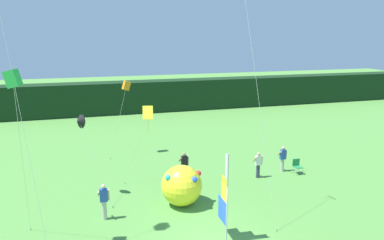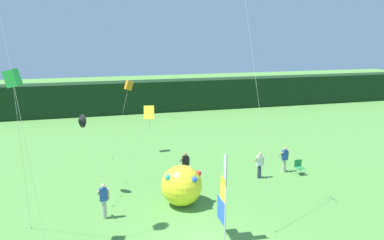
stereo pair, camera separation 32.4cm
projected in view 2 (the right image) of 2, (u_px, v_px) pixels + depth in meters
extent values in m
cube|color=black|center=(139.00, 97.00, 39.23)|extent=(80.00, 2.40, 3.37)
cylinder|color=#B7B7BC|center=(226.00, 200.00, 14.54)|extent=(0.06, 0.06, 3.92)
cube|color=blue|center=(221.00, 210.00, 15.19)|extent=(0.02, 0.97, 1.04)
cube|color=yellow|center=(223.00, 189.00, 14.77)|extent=(0.02, 0.60, 1.04)
cube|color=white|center=(225.00, 167.00, 14.35)|extent=(0.02, 0.23, 1.04)
cylinder|color=#B7B2A3|center=(284.00, 166.00, 22.53)|extent=(0.22, 0.22, 0.80)
cube|color=#284CA8|center=(285.00, 155.00, 22.37)|extent=(0.36, 0.20, 0.61)
sphere|color=tan|center=(285.00, 149.00, 22.26)|extent=(0.20, 0.20, 0.20)
cylinder|color=tan|center=(281.00, 154.00, 22.35)|extent=(0.09, 0.48, 0.42)
cylinder|color=tan|center=(288.00, 155.00, 22.43)|extent=(0.09, 0.14, 0.56)
cylinder|color=#B7B2A3|center=(104.00, 209.00, 16.89)|extent=(0.22, 0.22, 0.91)
cube|color=#284CA8|center=(103.00, 194.00, 16.71)|extent=(0.36, 0.20, 0.62)
sphere|color=beige|center=(103.00, 186.00, 16.60)|extent=(0.20, 0.20, 0.20)
cylinder|color=beige|center=(98.00, 193.00, 16.69)|extent=(0.09, 0.48, 0.42)
cylinder|color=beige|center=(108.00, 194.00, 16.77)|extent=(0.09, 0.14, 0.56)
cylinder|color=#2D334C|center=(185.00, 172.00, 21.47)|extent=(0.22, 0.22, 0.86)
cube|color=black|center=(185.00, 161.00, 21.30)|extent=(0.36, 0.20, 0.57)
sphere|color=#A37556|center=(185.00, 154.00, 21.21)|extent=(0.20, 0.20, 0.20)
cylinder|color=#A37556|center=(181.00, 160.00, 21.29)|extent=(0.09, 0.48, 0.42)
cylinder|color=#A37556|center=(189.00, 161.00, 21.37)|extent=(0.09, 0.14, 0.56)
cylinder|color=#2D334C|center=(259.00, 172.00, 21.59)|extent=(0.22, 0.22, 0.80)
cube|color=white|center=(260.00, 161.00, 21.42)|extent=(0.36, 0.20, 0.58)
sphere|color=tan|center=(260.00, 154.00, 21.33)|extent=(0.20, 0.20, 0.20)
cylinder|color=tan|center=(256.00, 160.00, 21.41)|extent=(0.09, 0.48, 0.42)
cylinder|color=tan|center=(263.00, 161.00, 21.49)|extent=(0.09, 0.14, 0.56)
sphere|color=yellow|center=(182.00, 185.00, 18.12)|extent=(2.07, 2.07, 2.07)
sphere|color=blue|center=(194.00, 179.00, 17.42)|extent=(0.29, 0.29, 0.29)
sphere|color=#23B2C6|center=(168.00, 177.00, 17.49)|extent=(0.29, 0.29, 0.29)
sphere|color=red|center=(198.00, 173.00, 18.16)|extent=(0.29, 0.29, 0.29)
cylinder|color=#BCBCC1|center=(298.00, 173.00, 21.87)|extent=(0.03, 0.03, 0.42)
cylinder|color=#BCBCC1|center=(305.00, 172.00, 21.98)|extent=(0.03, 0.03, 0.42)
cylinder|color=#BCBCC1|center=(294.00, 170.00, 22.32)|extent=(0.03, 0.03, 0.42)
cylinder|color=#BCBCC1|center=(301.00, 169.00, 22.44)|extent=(0.03, 0.03, 0.42)
cube|color=#237F42|center=(300.00, 168.00, 22.10)|extent=(0.48, 0.48, 0.03)
cube|color=#237F42|center=(298.00, 163.00, 22.27)|extent=(0.48, 0.03, 0.44)
cylinder|color=silver|center=(18.00, 106.00, 12.96)|extent=(1.37, 2.14, 11.89)
cylinder|color=brown|center=(276.00, 231.00, 15.79)|extent=(0.03, 0.03, 0.08)
cylinder|color=silver|center=(259.00, 105.00, 15.59)|extent=(0.97, 2.59, 10.97)
cylinder|color=brown|center=(113.00, 206.00, 18.08)|extent=(0.03, 0.03, 0.08)
cylinder|color=silver|center=(97.00, 164.00, 18.26)|extent=(1.39, 1.78, 4.12)
cone|color=black|center=(80.00, 121.00, 18.44)|extent=(0.70, 0.79, 0.75)
cylinder|color=brown|center=(126.00, 183.00, 20.89)|extent=(0.03, 0.03, 0.08)
cylinder|color=silver|center=(137.00, 148.00, 20.61)|extent=(1.48, 0.06, 4.14)
cube|color=yellow|center=(149.00, 112.00, 20.31)|extent=(0.64, 0.53, 0.70)
cylinder|color=yellow|center=(149.00, 125.00, 20.49)|extent=(0.02, 0.02, 0.70)
cylinder|color=brown|center=(31.00, 227.00, 16.11)|extent=(0.03, 0.03, 0.08)
cylinder|color=silver|center=(23.00, 161.00, 14.57)|extent=(0.32, 1.63, 6.93)
cube|color=green|center=(12.00, 78.00, 13.03)|extent=(0.64, 0.54, 0.70)
cylinder|color=brown|center=(113.00, 158.00, 24.96)|extent=(0.03, 0.03, 0.08)
cylinder|color=silver|center=(121.00, 122.00, 24.98)|extent=(1.40, 0.93, 4.94)
cube|color=orange|center=(129.00, 85.00, 24.99)|extent=(0.66, 0.53, 0.71)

